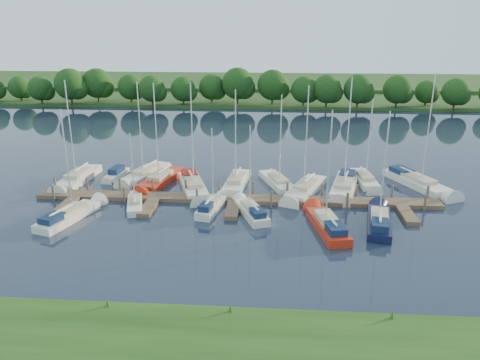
# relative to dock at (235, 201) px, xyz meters

# --- Properties ---
(ground) EXTENTS (260.00, 260.00, 0.00)m
(ground) POSITION_rel_dock_xyz_m (0.00, -7.31, -0.20)
(ground) COLOR #1A2134
(ground) RESTS_ON ground
(dock) EXTENTS (40.00, 6.00, 0.40)m
(dock) POSITION_rel_dock_xyz_m (0.00, 0.00, 0.00)
(dock) COLOR #4E3A2B
(dock) RESTS_ON ground
(mooring_pilings) EXTENTS (38.24, 2.84, 2.00)m
(mooring_pilings) POSITION_rel_dock_xyz_m (0.00, 1.13, 0.40)
(mooring_pilings) COLOR #473D33
(mooring_pilings) RESTS_ON ground
(far_shore) EXTENTS (180.00, 30.00, 0.60)m
(far_shore) POSITION_rel_dock_xyz_m (0.00, 67.69, 0.10)
(far_shore) COLOR #213F18
(far_shore) RESTS_ON ground
(distant_hill) EXTENTS (220.00, 40.00, 1.40)m
(distant_hill) POSITION_rel_dock_xyz_m (0.00, 92.69, 0.50)
(distant_hill) COLOR #305324
(distant_hill) RESTS_ON ground
(treeline) EXTENTS (147.09, 9.59, 8.28)m
(treeline) POSITION_rel_dock_xyz_m (-0.80, 54.24, 4.00)
(treeline) COLOR #38281C
(treeline) RESTS_ON ground
(sailboat_n_0) EXTENTS (2.54, 9.16, 11.66)m
(sailboat_n_0) POSITION_rel_dock_xyz_m (-18.01, 5.21, 0.08)
(sailboat_n_0) COLOR silver
(sailboat_n_0) RESTS_ON ground
(motorboat) EXTENTS (1.88, 4.84, 1.48)m
(motorboat) POSITION_rel_dock_xyz_m (-14.18, 7.04, 0.12)
(motorboat) COLOR silver
(motorboat) RESTS_ON ground
(sailboat_n_2) EXTENTS (4.09, 8.98, 11.28)m
(sailboat_n_2) POSITION_rel_dock_xyz_m (-11.03, 7.40, 0.07)
(sailboat_n_2) COLOR silver
(sailboat_n_2) RESTS_ON ground
(sailboat_n_3) EXTENTS (3.89, 9.04, 11.43)m
(sailboat_n_3) POSITION_rel_dock_xyz_m (-8.70, 5.37, 0.08)
(sailboat_n_3) COLOR red
(sailboat_n_3) RESTS_ON ground
(sailboat_n_4) EXTENTS (4.56, 9.22, 11.75)m
(sailboat_n_4) POSITION_rel_dock_xyz_m (-4.69, 3.45, 0.13)
(sailboat_n_4) COLOR silver
(sailboat_n_4) RESTS_ON ground
(sailboat_n_5) EXTENTS (2.72, 8.56, 10.93)m
(sailboat_n_5) POSITION_rel_dock_xyz_m (-0.24, 4.88, 0.08)
(sailboat_n_5) COLOR silver
(sailboat_n_5) RESTS_ON ground
(sailboat_n_6) EXTENTS (4.21, 8.04, 10.25)m
(sailboat_n_6) POSITION_rel_dock_xyz_m (4.32, 5.57, 0.07)
(sailboat_n_6) COLOR silver
(sailboat_n_6) RESTS_ON ground
(sailboat_n_7) EXTENTS (4.93, 8.98, 11.55)m
(sailboat_n_7) POSITION_rel_dock_xyz_m (7.04, 3.42, 0.08)
(sailboat_n_7) COLOR silver
(sailboat_n_7) RESTS_ON ground
(sailboat_n_8) EXTENTS (4.21, 9.82, 12.22)m
(sailboat_n_8) POSITION_rel_dock_xyz_m (11.28, 4.79, 0.11)
(sailboat_n_8) COLOR silver
(sailboat_n_8) RESTS_ON ground
(sailboat_n_9) EXTENTS (2.29, 7.60, 9.67)m
(sailboat_n_9) POSITION_rel_dock_xyz_m (13.86, 7.07, 0.07)
(sailboat_n_9) COLOR silver
(sailboat_n_9) RESTS_ON ground
(sailboat_n_10) EXTENTS (5.81, 9.79, 12.61)m
(sailboat_n_10) POSITION_rel_dock_xyz_m (19.43, 6.50, 0.12)
(sailboat_n_10) COLOR silver
(sailboat_n_10) RESTS_ON ground
(sailboat_s_0) EXTENTS (3.80, 8.07, 10.30)m
(sailboat_s_0) POSITION_rel_dock_xyz_m (-14.47, -4.98, 0.13)
(sailboat_s_0) COLOR silver
(sailboat_s_0) RESTS_ON ground
(sailboat_s_1) EXTENTS (2.63, 5.79, 7.51)m
(sailboat_s_1) POSITION_rel_dock_xyz_m (-9.49, -1.62, 0.07)
(sailboat_s_1) COLOR silver
(sailboat_s_1) RESTS_ON ground
(sailboat_s_2) EXTENTS (2.50, 6.27, 8.25)m
(sailboat_s_2) POSITION_rel_dock_xyz_m (-1.99, -2.00, 0.14)
(sailboat_s_2) COLOR silver
(sailboat_s_2) RESTS_ON ground
(sailboat_s_3) EXTENTS (3.59, 6.62, 8.75)m
(sailboat_s_3) POSITION_rel_dock_xyz_m (1.77, -2.89, 0.13)
(sailboat_s_3) COLOR silver
(sailboat_s_3) RESTS_ON ground
(sailboat_s_4) EXTENTS (3.30, 8.36, 10.68)m
(sailboat_s_4) POSITION_rel_dock_xyz_m (8.42, -5.44, 0.14)
(sailboat_s_4) COLOR red
(sailboat_s_4) RESTS_ON ground
(sailboat_s_5) EXTENTS (3.19, 8.18, 10.47)m
(sailboat_s_5) POSITION_rel_dock_xyz_m (13.00, -4.46, 0.14)
(sailboat_s_5) COLOR black
(sailboat_s_5) RESTS_ON ground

